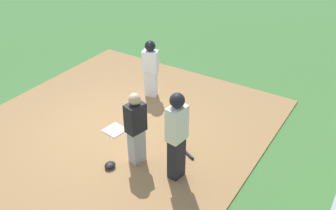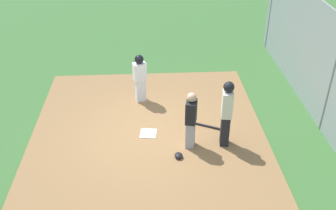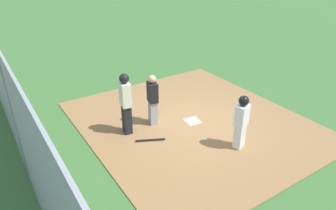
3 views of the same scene
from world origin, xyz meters
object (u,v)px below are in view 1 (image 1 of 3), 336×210
object	(u,v)px
umpire	(177,135)
baseball_bat	(182,148)
catcher	(136,128)
runner	(151,66)
catcher_mask	(110,165)
home_plate	(115,130)

from	to	relation	value
umpire	baseball_bat	size ratio (longest dim) A/B	2.21
catcher	baseball_bat	bearing A→B (deg)	-111.95
runner	catcher_mask	size ratio (longest dim) A/B	6.44
baseball_bat	catcher_mask	size ratio (longest dim) A/B	3.49
catcher	catcher_mask	size ratio (longest dim) A/B	6.65
home_plate	catcher_mask	xyz separation A→B (m)	(-1.06, -0.75, 0.05)
catcher_mask	umpire	bearing A→B (deg)	-67.50
umpire	catcher_mask	xyz separation A→B (m)	(-0.52, 1.24, -0.93)
catcher	runner	size ratio (longest dim) A/B	1.03
runner	catcher_mask	distance (m)	3.12
runner	baseball_bat	world-z (taller)	runner
umpire	runner	bearing A→B (deg)	-39.31
home_plate	umpire	size ratio (longest dim) A/B	0.24
catcher	umpire	xyz separation A→B (m)	(0.04, -0.90, 0.16)
umpire	baseball_bat	distance (m)	1.27
home_plate	catcher_mask	world-z (taller)	catcher_mask
home_plate	runner	distance (m)	2.00
home_plate	umpire	world-z (taller)	umpire
catcher_mask	catcher	bearing A→B (deg)	-35.81
home_plate	catcher_mask	size ratio (longest dim) A/B	1.83
home_plate	baseball_bat	bearing A→B (deg)	-82.25
catcher	baseball_bat	xyz separation A→B (m)	(0.82, -0.58, -0.80)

